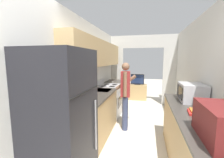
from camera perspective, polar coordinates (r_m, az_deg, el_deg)
wall_left at (r=3.31m, az=-10.09°, el=4.21°), size 0.38×7.06×2.50m
wall_right at (r=2.84m, az=34.03°, el=-1.61°), size 0.06×7.06×2.50m
wall_far_with_doorway at (r=5.60m, az=11.52°, el=5.09°), size 2.74×0.06×2.50m
counter_left at (r=3.89m, az=-3.08°, el=-10.21°), size 0.62×3.36×0.91m
counter_right at (r=2.59m, az=28.89°, el=-20.67°), size 0.62×2.27×0.91m
refrigerator at (r=2.04m, az=-18.60°, el=-14.70°), size 0.70×0.79×1.76m
range_oven at (r=4.36m, az=-1.05°, el=-8.20°), size 0.66×0.75×1.05m
person at (r=3.51m, az=5.10°, el=-5.77°), size 0.51×0.39×1.57m
microwave at (r=2.97m, az=28.10°, el=-4.54°), size 0.39×0.53×0.31m
book_stack at (r=2.36m, az=29.69°, el=-10.95°), size 0.24×0.27×0.05m
tv_cabinet at (r=6.27m, az=9.58°, el=-4.86°), size 0.77×0.42×0.62m
television at (r=6.14m, az=9.66°, el=-0.21°), size 0.53×0.16×0.42m
knife at (r=4.85m, az=-0.10°, el=-1.12°), size 0.11×0.30×0.02m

